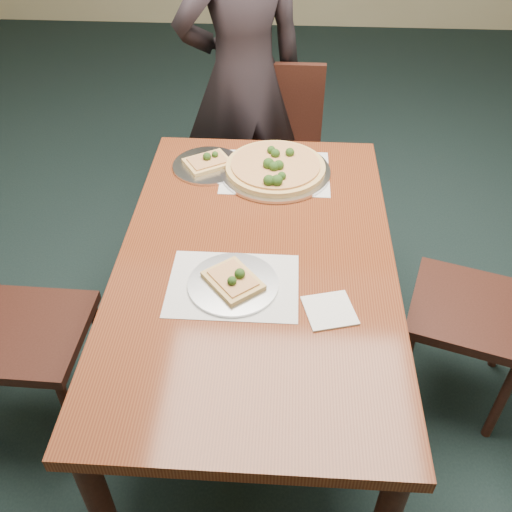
# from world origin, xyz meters

# --- Properties ---
(ground) EXTENTS (8.00, 8.00, 0.00)m
(ground) POSITION_xyz_m (0.00, 0.00, 0.00)
(ground) COLOR black
(ground) RESTS_ON ground
(dining_table) EXTENTS (0.90, 1.50, 0.75)m
(dining_table) POSITION_xyz_m (-0.16, -0.33, 0.66)
(dining_table) COLOR #572311
(dining_table) RESTS_ON ground
(chair_far) EXTENTS (0.42, 0.42, 0.91)m
(chair_far) POSITION_xyz_m (-0.11, 0.74, 0.52)
(chair_far) COLOR black
(chair_far) RESTS_ON ground
(chair_right) EXTENTS (0.53, 0.53, 0.91)m
(chair_right) POSITION_xyz_m (0.70, -0.26, 0.52)
(chair_right) COLOR black
(chair_right) RESTS_ON ground
(diner) EXTENTS (0.74, 0.63, 1.71)m
(diner) POSITION_xyz_m (-0.29, 0.79, 0.86)
(diner) COLOR black
(diner) RESTS_ON ground
(placemat_main) EXTENTS (0.42, 0.32, 0.00)m
(placemat_main) POSITION_xyz_m (-0.11, 0.17, 0.75)
(placemat_main) COLOR white
(placemat_main) RESTS_ON dining_table
(placemat_near) EXTENTS (0.40, 0.30, 0.00)m
(placemat_near) POSITION_xyz_m (-0.22, -0.48, 0.75)
(placemat_near) COLOR white
(placemat_near) RESTS_ON dining_table
(pizza_pan) EXTENTS (0.43, 0.43, 0.08)m
(pizza_pan) POSITION_xyz_m (-0.11, 0.16, 0.77)
(pizza_pan) COLOR silver
(pizza_pan) RESTS_ON dining_table
(slice_plate_near) EXTENTS (0.28, 0.28, 0.06)m
(slice_plate_near) POSITION_xyz_m (-0.22, -0.48, 0.76)
(slice_plate_near) COLOR silver
(slice_plate_near) RESTS_ON dining_table
(slice_plate_far) EXTENTS (0.28, 0.28, 0.06)m
(slice_plate_far) POSITION_xyz_m (-0.38, 0.20, 0.76)
(slice_plate_far) COLOR silver
(slice_plate_far) RESTS_ON dining_table
(napkin) EXTENTS (0.17, 0.17, 0.01)m
(napkin) POSITION_xyz_m (0.07, -0.57, 0.75)
(napkin) COLOR white
(napkin) RESTS_ON dining_table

